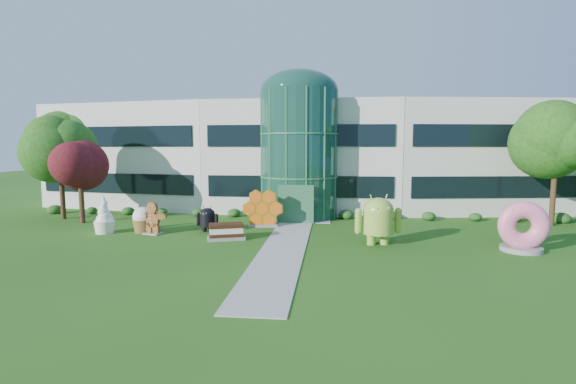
# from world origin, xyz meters

# --- Properties ---
(ground) EXTENTS (140.00, 140.00, 0.00)m
(ground) POSITION_xyz_m (0.00, 0.00, 0.00)
(ground) COLOR #215114
(ground) RESTS_ON ground
(building) EXTENTS (46.00, 15.00, 9.30)m
(building) POSITION_xyz_m (0.00, 18.00, 4.65)
(building) COLOR beige
(building) RESTS_ON ground
(atrium) EXTENTS (6.00, 6.00, 9.80)m
(atrium) POSITION_xyz_m (0.00, 12.00, 4.90)
(atrium) COLOR #194738
(atrium) RESTS_ON ground
(walkway) EXTENTS (2.40, 20.00, 0.04)m
(walkway) POSITION_xyz_m (0.00, 2.00, 0.02)
(walkway) COLOR #9E9E93
(walkway) RESTS_ON ground
(tree_red) EXTENTS (4.00, 4.00, 6.00)m
(tree_red) POSITION_xyz_m (-15.50, 7.50, 3.00)
(tree_red) COLOR #3F0C14
(tree_red) RESTS_ON ground
(trees_backdrop) EXTENTS (52.00, 8.00, 8.40)m
(trees_backdrop) POSITION_xyz_m (0.00, 13.00, 4.20)
(trees_backdrop) COLOR #1B4511
(trees_backdrop) RESTS_ON ground
(android_green) EXTENTS (3.10, 2.38, 3.15)m
(android_green) POSITION_xyz_m (5.21, 2.85, 1.58)
(android_green) COLOR #95BB3C
(android_green) RESTS_ON ground
(android_black) EXTENTS (1.83, 1.42, 1.85)m
(android_black) POSITION_xyz_m (-5.46, 5.31, 0.93)
(android_black) COLOR black
(android_black) RESTS_ON ground
(donut) EXTENTS (2.69, 1.45, 2.70)m
(donut) POSITION_xyz_m (12.64, 2.13, 1.35)
(donut) COLOR #E05591
(donut) RESTS_ON ground
(gingerbread) EXTENTS (2.40, 1.44, 2.08)m
(gingerbread) POSITION_xyz_m (-8.70, 4.25, 1.04)
(gingerbread) COLOR brown
(gingerbread) RESTS_ON ground
(ice_cream_sandwich) EXTENTS (2.43, 1.75, 0.98)m
(ice_cream_sandwich) POSITION_xyz_m (-3.68, 3.21, 0.49)
(ice_cream_sandwich) COLOR black
(ice_cream_sandwich) RESTS_ON ground
(honeycomb) EXTENTS (3.08, 1.50, 2.32)m
(honeycomb) POSITION_xyz_m (-2.17, 7.50, 1.16)
(honeycomb) COLOR orange
(honeycomb) RESTS_ON ground
(froyo) EXTENTS (1.40, 1.40, 2.39)m
(froyo) POSITION_xyz_m (-11.93, 4.24, 1.20)
(froyo) COLOR white
(froyo) RESTS_ON ground
(cupcake) EXTENTS (1.57, 1.57, 1.67)m
(cupcake) POSITION_xyz_m (-9.57, 4.73, 0.83)
(cupcake) COLOR white
(cupcake) RESTS_ON ground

